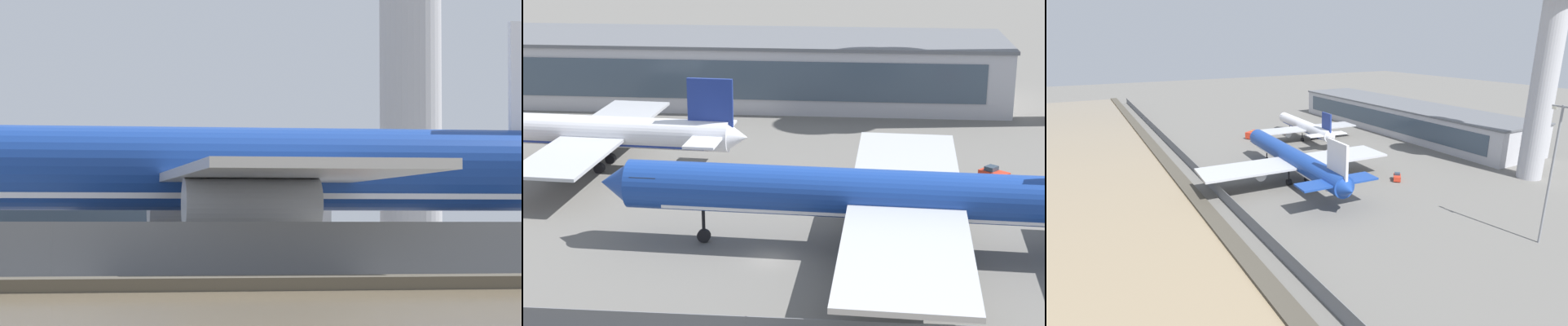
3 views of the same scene
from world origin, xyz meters
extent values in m
plane|color=#66635E|center=(0.00, 0.00, 0.00)|extent=(500.00, 500.00, 0.00)
cube|color=#474238|center=(0.00, -20.50, 0.25)|extent=(320.00, 3.00, 0.50)
cube|color=slate|center=(0.00, -16.00, 1.29)|extent=(280.00, 0.08, 2.58)
cylinder|color=slate|center=(-98.00, -16.00, 1.29)|extent=(0.10, 0.10, 2.58)
cylinder|color=slate|center=(0.00, -16.00, 1.29)|extent=(0.10, 0.10, 2.58)
cylinder|color=#193D93|center=(9.53, 2.63, 5.42)|extent=(46.02, 6.51, 4.43)
cone|color=#193D93|center=(-14.60, 3.73, 5.42)|extent=(3.07, 4.33, 4.21)
cone|color=#193D93|center=(33.66, 1.53, 5.42)|extent=(3.06, 4.11, 3.98)
cube|color=#232D3D|center=(-11.55, 3.59, 5.98)|extent=(2.60, 3.87, 1.33)
cube|color=silver|center=(9.53, 2.63, 4.21)|extent=(39.11, 5.31, 0.80)
cube|color=#B7BABF|center=(11.32, -8.48, 4.87)|extent=(11.08, 22.45, 0.44)
cube|color=#B7BABF|center=(12.32, 13.52, 4.87)|extent=(11.08, 22.45, 0.44)
cylinder|color=#B7BABF|center=(10.03, -6.65, 3.43)|extent=(6.53, 2.72, 2.44)
cylinder|color=#B7BABF|center=(10.87, 11.82, 3.43)|extent=(6.53, 2.72, 2.44)
cube|color=silver|center=(29.69, 1.71, 9.85)|extent=(6.90, 0.84, 7.53)
cube|color=#193D93|center=(29.51, -2.33, 5.76)|extent=(4.95, 8.27, 0.35)
cube|color=#193D93|center=(29.88, 5.74, 5.76)|extent=(4.95, 8.27, 0.35)
cylinder|color=black|center=(-6.51, 3.36, 1.91)|extent=(0.31, 0.31, 2.59)
cylinder|color=black|center=(-6.51, 3.36, 0.62)|extent=(1.26, 0.54, 1.24)
cylinder|color=black|center=(12.63, 0.16, 1.91)|extent=(0.35, 0.35, 2.59)
cylinder|color=black|center=(12.63, 0.16, 0.62)|extent=(1.47, 1.06, 1.43)
cylinder|color=black|center=(12.84, 4.80, 1.91)|extent=(0.35, 0.35, 2.59)
cylinder|color=black|center=(12.84, 4.80, 0.62)|extent=(1.47, 1.06, 1.43)
cylinder|color=white|center=(-24.55, 25.11, 4.41)|extent=(34.90, 5.93, 3.60)
cone|color=white|center=(-42.87, 26.34, 4.41)|extent=(2.56, 3.57, 3.42)
cone|color=white|center=(-6.24, 23.87, 4.41)|extent=(2.55, 3.39, 3.24)
cube|color=#232D3D|center=(-40.50, 26.18, 4.86)|extent=(2.18, 3.19, 1.08)
cube|color=navy|center=(-24.55, 25.11, 3.42)|extent=(29.65, 4.86, 0.65)
cube|color=#B7BABF|center=(-23.38, 16.67, 3.96)|extent=(8.75, 17.15, 0.36)
cube|color=#B7BABF|center=(-22.26, 33.31, 3.96)|extent=(8.75, 17.15, 0.36)
cylinder|color=#B7BABF|center=(-24.33, 18.07, 2.79)|extent=(4.99, 2.30, 1.98)
cylinder|color=#B7BABF|center=(-23.39, 32.05, 2.79)|extent=(4.99, 2.30, 1.98)
cube|color=navy|center=(-9.31, 24.08, 8.01)|extent=(5.23, 0.78, 6.12)
cube|color=white|center=(-9.51, 21.03, 4.68)|extent=(3.88, 6.33, 0.29)
cube|color=white|center=(-9.10, 27.13, 4.68)|extent=(3.88, 6.33, 0.29)
cylinder|color=black|center=(-36.68, 25.92, 1.56)|extent=(0.25, 0.25, 2.11)
cylinder|color=black|center=(-36.68, 25.92, 0.50)|extent=(1.03, 0.46, 1.01)
cylinder|color=black|center=(-22.26, 23.06, 1.56)|extent=(0.29, 0.29, 2.11)
cylinder|color=black|center=(-22.26, 23.06, 0.50)|extent=(1.21, 0.89, 1.16)
cylinder|color=black|center=(-22.00, 26.83, 1.56)|extent=(0.29, 0.29, 2.11)
cylinder|color=black|center=(-22.00, 26.83, 0.50)|extent=(1.21, 0.89, 1.16)
cube|color=red|center=(22.60, 23.48, 0.75)|extent=(3.47, 3.30, 1.11)
cube|color=#283847|center=(22.30, 23.74, 1.55)|extent=(1.68, 1.70, 0.50)
cylinder|color=black|center=(21.41, 23.61, 0.35)|extent=(0.67, 0.62, 0.70)
cylinder|color=black|center=(22.30, 24.64, 0.35)|extent=(0.67, 0.62, 0.70)
cylinder|color=black|center=(22.91, 22.31, 0.35)|extent=(0.67, 0.62, 0.70)
cylinder|color=black|center=(23.80, 23.34, 0.35)|extent=(0.67, 0.62, 0.70)
cube|color=red|center=(-34.38, 10.59, 1.27)|extent=(4.64, 5.49, 2.07)
cube|color=#283847|center=(-35.40, 12.11, 1.66)|extent=(2.29, 2.06, 0.83)
cube|color=orange|center=(-34.38, 10.59, 2.40)|extent=(1.15, 1.00, 0.16)
cylinder|color=black|center=(-36.05, 11.41, 0.42)|extent=(0.65, 0.82, 0.84)
cylinder|color=black|center=(-34.51, 12.45, 0.42)|extent=(0.65, 0.82, 0.84)
cylinder|color=black|center=(-34.26, 8.74, 0.42)|extent=(0.65, 0.82, 0.84)
cylinder|color=black|center=(-32.71, 9.77, 0.42)|extent=(0.65, 0.82, 0.84)
cylinder|color=#ADADB2|center=(36.57, 52.33, 20.51)|extent=(5.50, 5.50, 41.02)
cube|color=#B2B2B7|center=(-19.21, 62.27, 4.70)|extent=(96.66, 21.18, 9.39)
cube|color=#3D4C5B|center=(-19.21, 51.60, 5.17)|extent=(88.93, 0.16, 5.64)
cube|color=#5B5E63|center=(-19.21, 62.27, 9.64)|extent=(97.26, 21.78, 0.50)
cylinder|color=gray|center=(57.22, 22.85, 11.22)|extent=(0.36, 0.36, 22.45)
cube|color=gray|center=(57.22, 22.85, 22.20)|extent=(3.20, 0.24, 0.24)
cube|color=silver|center=(56.02, 22.85, 21.90)|extent=(0.60, 0.40, 0.44)
camera|label=1|loc=(-4.41, -76.87, 2.46)|focal=105.00mm
camera|label=2|loc=(7.56, -70.38, 30.75)|focal=60.00mm
camera|label=3|loc=(90.17, -39.42, 31.65)|focal=28.00mm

